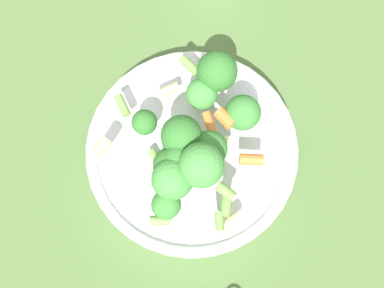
# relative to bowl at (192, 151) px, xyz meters

# --- Properties ---
(ground_plane) EXTENTS (3.00, 3.00, 0.00)m
(ground_plane) POSITION_rel_bowl_xyz_m (0.00, 0.00, -0.02)
(ground_plane) COLOR #4C6B38
(bowl) EXTENTS (0.26, 0.26, 0.04)m
(bowl) POSITION_rel_bowl_xyz_m (0.00, 0.00, 0.00)
(bowl) COLOR silver
(bowl) RESTS_ON ground_plane
(pasta_salad) EXTENTS (0.19, 0.21, 0.10)m
(pasta_salad) POSITION_rel_bowl_xyz_m (-0.00, 0.00, 0.07)
(pasta_salad) COLOR #8CB766
(pasta_salad) RESTS_ON bowl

